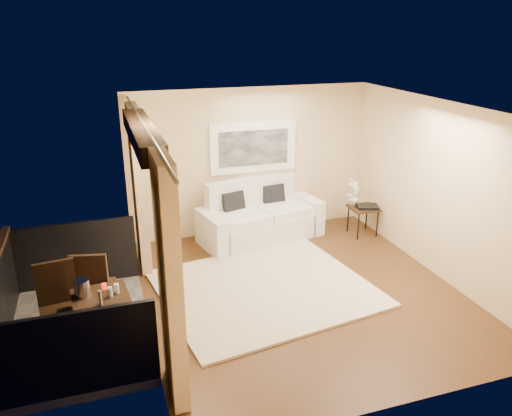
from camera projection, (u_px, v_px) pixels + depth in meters
floor at (301, 291)px, 7.43m from camera, size 5.00×5.00×0.00m
room_shell at (142, 133)px, 5.93m from camera, size 5.00×6.40×5.00m
balcony at (64, 319)px, 6.41m from camera, size 1.81×2.60×1.17m
curtains at (151, 225)px, 6.35m from camera, size 0.16×4.80×2.64m
artwork at (253, 147)px, 9.07m from camera, size 1.62×0.07×0.92m
rug at (265, 288)px, 7.47m from camera, size 3.34×3.01×0.04m
sofa at (259, 218)px, 9.17m from camera, size 2.37×1.39×1.07m
side_table at (363, 210)px, 9.27m from camera, size 0.51×0.51×0.54m
tray at (367, 207)px, 9.20m from camera, size 0.45×0.38×0.05m
orchid at (354, 192)px, 9.23m from camera, size 0.33×0.29×0.52m
bistro_table at (101, 302)px, 5.86m from camera, size 0.70×0.70×0.75m
balcony_chair_far at (92, 283)px, 6.39m from camera, size 0.55×0.55×1.07m
balcony_chair_near at (58, 298)px, 6.01m from camera, size 0.53×0.53×1.09m
ice_bucket at (82, 288)px, 5.82m from camera, size 0.18×0.18×0.20m
candle at (104, 286)px, 5.98m from camera, size 0.06×0.06×0.07m
vase at (100, 298)px, 5.63m from camera, size 0.04×0.04×0.18m
glass_a at (110, 292)px, 5.81m from camera, size 0.06×0.06×0.12m
glass_b at (116, 288)px, 5.88m from camera, size 0.06×0.06×0.12m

